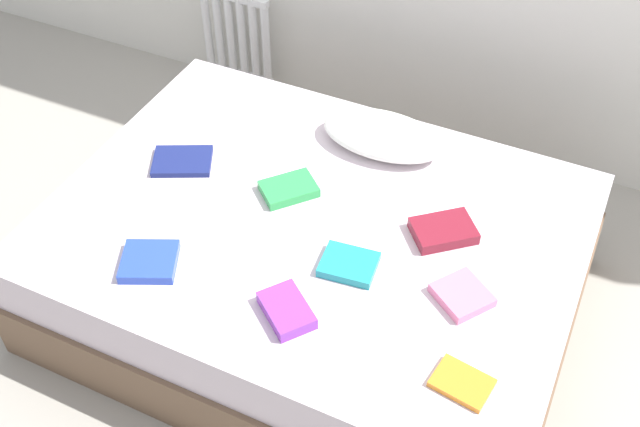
{
  "coord_description": "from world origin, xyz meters",
  "views": [
    {
      "loc": [
        0.88,
        -1.81,
        2.51
      ],
      "look_at": [
        0.0,
        0.05,
        0.48
      ],
      "focal_mm": 42.45,
      "sensor_mm": 36.0,
      "label": 1
    }
  ],
  "objects_px": {
    "bed": "(315,263)",
    "textbook_teal": "(349,264)",
    "textbook_purple": "(287,310)",
    "textbook_pink": "(462,295)",
    "textbook_navy": "(182,161)",
    "textbook_blue": "(149,262)",
    "pillow": "(383,135)",
    "textbook_orange": "(462,383)",
    "textbook_maroon": "(443,231)",
    "textbook_green": "(289,189)",
    "radiator": "(236,37)"
  },
  "relations": [
    {
      "from": "radiator",
      "to": "textbook_navy",
      "type": "bearing_deg",
      "value": -69.94
    },
    {
      "from": "textbook_blue",
      "to": "textbook_pink",
      "type": "height_order",
      "value": "textbook_blue"
    },
    {
      "from": "textbook_orange",
      "to": "textbook_navy",
      "type": "xyz_separation_m",
      "value": [
        -1.34,
        0.52,
        0.0
      ]
    },
    {
      "from": "textbook_pink",
      "to": "textbook_navy",
      "type": "distance_m",
      "value": 1.25
    },
    {
      "from": "textbook_purple",
      "to": "textbook_maroon",
      "type": "relative_size",
      "value": 0.89
    },
    {
      "from": "textbook_orange",
      "to": "textbook_pink",
      "type": "xyz_separation_m",
      "value": [
        -0.1,
        0.33,
        0.01
      ]
    },
    {
      "from": "bed",
      "to": "textbook_teal",
      "type": "bearing_deg",
      "value": -38.33
    },
    {
      "from": "pillow",
      "to": "textbook_maroon",
      "type": "bearing_deg",
      "value": -44.37
    },
    {
      "from": "pillow",
      "to": "textbook_green",
      "type": "relative_size",
      "value": 2.5
    },
    {
      "from": "bed",
      "to": "textbook_pink",
      "type": "height_order",
      "value": "textbook_pink"
    },
    {
      "from": "bed",
      "to": "textbook_pink",
      "type": "distance_m",
      "value": 0.69
    },
    {
      "from": "radiator",
      "to": "pillow",
      "type": "height_order",
      "value": "pillow"
    },
    {
      "from": "radiator",
      "to": "pillow",
      "type": "distance_m",
      "value": 1.32
    },
    {
      "from": "textbook_teal",
      "to": "textbook_navy",
      "type": "distance_m",
      "value": 0.87
    },
    {
      "from": "textbook_blue",
      "to": "textbook_purple",
      "type": "xyz_separation_m",
      "value": [
        0.54,
        0.01,
        0.0
      ]
    },
    {
      "from": "textbook_navy",
      "to": "textbook_pink",
      "type": "bearing_deg",
      "value": -34.74
    },
    {
      "from": "textbook_orange",
      "to": "textbook_purple",
      "type": "distance_m",
      "value": 0.61
    },
    {
      "from": "textbook_green",
      "to": "pillow",
      "type": "bearing_deg",
      "value": 13.94
    },
    {
      "from": "bed",
      "to": "pillow",
      "type": "relative_size",
      "value": 3.87
    },
    {
      "from": "textbook_maroon",
      "to": "textbook_green",
      "type": "distance_m",
      "value": 0.62
    },
    {
      "from": "textbook_orange",
      "to": "textbook_teal",
      "type": "height_order",
      "value": "textbook_teal"
    },
    {
      "from": "pillow",
      "to": "textbook_pink",
      "type": "relative_size",
      "value": 3.02
    },
    {
      "from": "textbook_navy",
      "to": "textbook_green",
      "type": "bearing_deg",
      "value": -22.36
    },
    {
      "from": "textbook_navy",
      "to": "textbook_maroon",
      "type": "bearing_deg",
      "value": -22.49
    },
    {
      "from": "radiator",
      "to": "textbook_teal",
      "type": "bearing_deg",
      "value": -47.57
    },
    {
      "from": "bed",
      "to": "textbook_maroon",
      "type": "bearing_deg",
      "value": 14.64
    },
    {
      "from": "textbook_blue",
      "to": "textbook_teal",
      "type": "bearing_deg",
      "value": -0.27
    },
    {
      "from": "textbook_purple",
      "to": "textbook_pink",
      "type": "bearing_deg",
      "value": 69.72
    },
    {
      "from": "pillow",
      "to": "textbook_teal",
      "type": "xyz_separation_m",
      "value": [
        0.15,
        -0.68,
        -0.04
      ]
    },
    {
      "from": "textbook_blue",
      "to": "pillow",
      "type": "bearing_deg",
      "value": 38.4
    },
    {
      "from": "radiator",
      "to": "textbook_pink",
      "type": "height_order",
      "value": "radiator"
    },
    {
      "from": "textbook_blue",
      "to": "textbook_green",
      "type": "xyz_separation_m",
      "value": [
        0.27,
        0.54,
        0.0
      ]
    },
    {
      "from": "radiator",
      "to": "textbook_purple",
      "type": "height_order",
      "value": "radiator"
    },
    {
      "from": "textbook_blue",
      "to": "textbook_purple",
      "type": "relative_size",
      "value": 0.97
    },
    {
      "from": "textbook_pink",
      "to": "textbook_maroon",
      "type": "xyz_separation_m",
      "value": [
        -0.15,
        0.26,
        0.0
      ]
    },
    {
      "from": "textbook_orange",
      "to": "textbook_maroon",
      "type": "height_order",
      "value": "textbook_maroon"
    },
    {
      "from": "textbook_green",
      "to": "textbook_purple",
      "type": "bearing_deg",
      "value": -112.28
    },
    {
      "from": "textbook_green",
      "to": "textbook_navy",
      "type": "xyz_separation_m",
      "value": [
        -0.47,
        -0.03,
        -0.01
      ]
    },
    {
      "from": "textbook_blue",
      "to": "textbook_purple",
      "type": "height_order",
      "value": "textbook_purple"
    },
    {
      "from": "textbook_pink",
      "to": "pillow",
      "type": "bearing_deg",
      "value": 165.71
    },
    {
      "from": "textbook_orange",
      "to": "textbook_teal",
      "type": "xyz_separation_m",
      "value": [
        -0.51,
        0.29,
        0.01
      ]
    },
    {
      "from": "textbook_blue",
      "to": "textbook_purple",
      "type": "bearing_deg",
      "value": -23.45
    },
    {
      "from": "textbook_navy",
      "to": "textbook_blue",
      "type": "bearing_deg",
      "value": -95.29
    },
    {
      "from": "bed",
      "to": "pillow",
      "type": "height_order",
      "value": "pillow"
    },
    {
      "from": "pillow",
      "to": "textbook_orange",
      "type": "xyz_separation_m",
      "value": [
        0.65,
        -0.97,
        -0.04
      ]
    },
    {
      "from": "bed",
      "to": "textbook_green",
      "type": "relative_size",
      "value": 9.67
    },
    {
      "from": "bed",
      "to": "pillow",
      "type": "bearing_deg",
      "value": 82.12
    },
    {
      "from": "pillow",
      "to": "textbook_teal",
      "type": "relative_size",
      "value": 2.68
    },
    {
      "from": "textbook_maroon",
      "to": "textbook_navy",
      "type": "height_order",
      "value": "textbook_maroon"
    },
    {
      "from": "textbook_pink",
      "to": "textbook_orange",
      "type": "bearing_deg",
      "value": -37.03
    }
  ]
}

